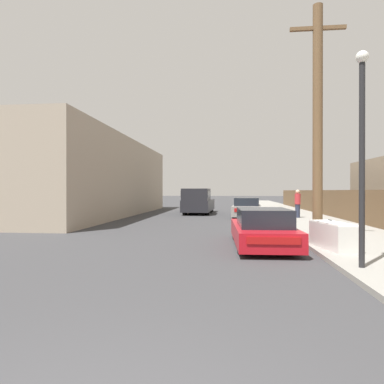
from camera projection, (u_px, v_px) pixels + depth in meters
name	position (u px, v px, depth m)	size (l,w,h in m)	color
sidewalk_curb	(290.00, 214.00, 24.68)	(4.20, 63.00, 0.12)	gray
discarded_fridge	(333.00, 235.00, 9.50)	(0.92, 1.91, 0.76)	silver
parked_sports_car_red	(262.00, 229.00, 10.58)	(1.85, 4.58, 1.19)	red
car_parked_mid	(247.00, 208.00, 22.41)	(2.10, 4.66, 1.27)	gray
pickup_truck	(198.00, 201.00, 25.44)	(2.14, 5.66, 1.87)	#232328
utility_pole	(318.00, 119.00, 11.28)	(1.80, 0.32, 7.75)	brown
street_lamp	(362.00, 141.00, 7.16)	(0.26, 0.26, 4.54)	#232326
wooden_fence	(339.00, 204.00, 19.84)	(0.08, 39.98, 1.65)	brown
building_left_block	(87.00, 178.00, 24.24)	(7.00, 20.31, 5.26)	tan
pedestrian	(298.00, 203.00, 20.34)	(0.34, 0.34, 1.67)	#282D42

